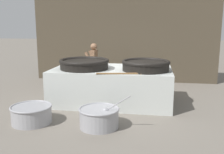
{
  "coord_description": "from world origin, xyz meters",
  "views": [
    {
      "loc": [
        1.09,
        -6.96,
        2.15
      ],
      "look_at": [
        0.0,
        0.0,
        0.72
      ],
      "focal_mm": 42.0,
      "sensor_mm": 36.0,
      "label": 1
    }
  ],
  "objects_px": {
    "giant_wok_near": "(84,64)",
    "prep_bowl_meat": "(32,113)",
    "giant_wok_far": "(146,65)",
    "prep_bowl_vegetables": "(99,117)",
    "cook": "(94,65)"
  },
  "relations": [
    {
      "from": "prep_bowl_vegetables",
      "to": "cook",
      "type": "bearing_deg",
      "value": 104.74
    },
    {
      "from": "giant_wok_far",
      "to": "cook",
      "type": "distance_m",
      "value": 2.25
    },
    {
      "from": "prep_bowl_vegetables",
      "to": "prep_bowl_meat",
      "type": "relative_size",
      "value": 1.22
    },
    {
      "from": "giant_wok_near",
      "to": "cook",
      "type": "xyz_separation_m",
      "value": [
        -0.07,
        1.44,
        -0.27
      ]
    },
    {
      "from": "giant_wok_near",
      "to": "prep_bowl_meat",
      "type": "height_order",
      "value": "giant_wok_near"
    },
    {
      "from": "giant_wok_far",
      "to": "cook",
      "type": "relative_size",
      "value": 0.81
    },
    {
      "from": "prep_bowl_vegetables",
      "to": "prep_bowl_meat",
      "type": "distance_m",
      "value": 1.52
    },
    {
      "from": "giant_wok_near",
      "to": "prep_bowl_meat",
      "type": "bearing_deg",
      "value": -115.5
    },
    {
      "from": "prep_bowl_meat",
      "to": "prep_bowl_vegetables",
      "type": "bearing_deg",
      "value": -0.47
    },
    {
      "from": "giant_wok_far",
      "to": "prep_bowl_meat",
      "type": "distance_m",
      "value": 3.06
    },
    {
      "from": "giant_wok_far",
      "to": "cook",
      "type": "xyz_separation_m",
      "value": [
        -1.72,
        1.44,
        -0.27
      ]
    },
    {
      "from": "giant_wok_far",
      "to": "prep_bowl_meat",
      "type": "height_order",
      "value": "giant_wok_far"
    },
    {
      "from": "giant_wok_near",
      "to": "cook",
      "type": "relative_size",
      "value": 0.87
    },
    {
      "from": "prep_bowl_vegetables",
      "to": "prep_bowl_meat",
      "type": "height_order",
      "value": "prep_bowl_vegetables"
    },
    {
      "from": "giant_wok_far",
      "to": "giant_wok_near",
      "type": "bearing_deg",
      "value": 179.98
    }
  ]
}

